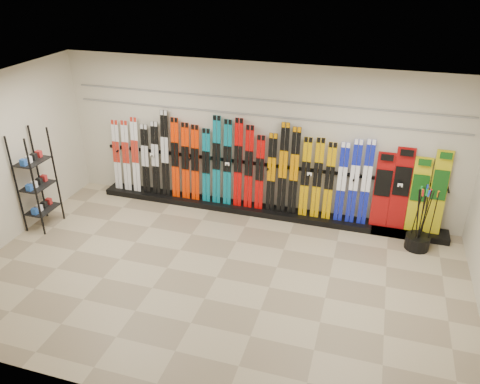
% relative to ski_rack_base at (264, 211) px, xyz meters
% --- Properties ---
extents(floor, '(8.00, 8.00, 0.00)m').
position_rel_ski_rack_base_xyz_m(floor, '(-0.22, -2.28, -0.06)').
color(floor, '#87775D').
rests_on(floor, ground).
extents(back_wall, '(8.00, 0.00, 8.00)m').
position_rel_ski_rack_base_xyz_m(back_wall, '(-0.22, 0.22, 1.44)').
color(back_wall, beige).
rests_on(back_wall, floor).
extents(ceiling, '(8.00, 8.00, 0.00)m').
position_rel_ski_rack_base_xyz_m(ceiling, '(-0.22, -2.28, 2.94)').
color(ceiling, silver).
rests_on(ceiling, back_wall).
extents(ski_rack_base, '(8.00, 0.40, 0.12)m').
position_rel_ski_rack_base_xyz_m(ski_rack_base, '(0.00, 0.00, 0.00)').
color(ski_rack_base, black).
rests_on(ski_rack_base, floor).
extents(skis, '(5.37, 0.18, 1.84)m').
position_rel_ski_rack_base_xyz_m(skis, '(-0.66, 0.02, 0.89)').
color(skis, silver).
rests_on(skis, ski_rack_base).
extents(snowboards, '(1.26, 0.24, 1.57)m').
position_rel_ski_rack_base_xyz_m(snowboards, '(2.70, 0.07, 0.81)').
color(snowboards, '#990C0C').
rests_on(snowboards, ski_rack_base).
extents(accessory_rack, '(0.40, 0.60, 1.92)m').
position_rel_ski_rack_base_xyz_m(accessory_rack, '(-3.97, -1.67, 0.90)').
color(accessory_rack, black).
rests_on(accessory_rack, floor).
extents(pole_bin, '(0.43, 0.43, 0.25)m').
position_rel_ski_rack_base_xyz_m(pole_bin, '(2.94, -0.42, 0.07)').
color(pole_bin, black).
rests_on(pole_bin, floor).
extents(ski_poles, '(0.33, 0.26, 1.18)m').
position_rel_ski_rack_base_xyz_m(ski_poles, '(2.94, -0.43, 0.55)').
color(ski_poles, black).
rests_on(ski_poles, pole_bin).
extents(slatwall_rail_0, '(7.60, 0.02, 0.03)m').
position_rel_ski_rack_base_xyz_m(slatwall_rail_0, '(-0.22, 0.20, 1.94)').
color(slatwall_rail_0, gray).
rests_on(slatwall_rail_0, back_wall).
extents(slatwall_rail_1, '(7.60, 0.02, 0.03)m').
position_rel_ski_rack_base_xyz_m(slatwall_rail_1, '(-0.22, 0.20, 2.24)').
color(slatwall_rail_1, gray).
rests_on(slatwall_rail_1, back_wall).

